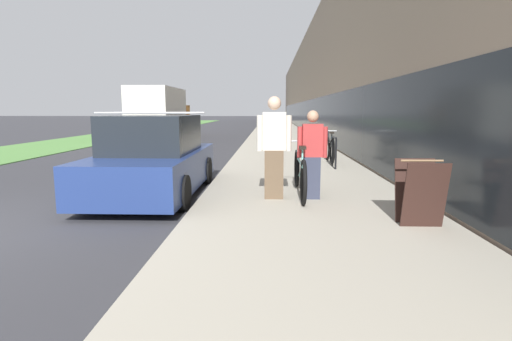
{
  "coord_description": "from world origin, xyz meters",
  "views": [
    {
      "loc": [
        4.51,
        -4.88,
        1.66
      ],
      "look_at": [
        3.89,
        13.1,
        -1.06
      ],
      "focal_mm": 28.0,
      "sensor_mm": 36.0,
      "label": 1
    }
  ],
  "objects_px": {
    "person_bystander": "(274,148)",
    "moving_truck": "(160,113)",
    "cruiser_bike_nearest": "(330,149)",
    "parked_sedan_curbside": "(154,160)",
    "bike_rack_hoop": "(334,149)",
    "person_rider": "(312,155)",
    "sandwich_board_sign": "(420,192)",
    "tandem_bicycle": "(300,173)"
  },
  "relations": [
    {
      "from": "parked_sedan_curbside",
      "to": "tandem_bicycle",
      "type": "bearing_deg",
      "value": -8.59
    },
    {
      "from": "cruiser_bike_nearest",
      "to": "parked_sedan_curbside",
      "type": "distance_m",
      "value": 5.94
    },
    {
      "from": "tandem_bicycle",
      "to": "parked_sedan_curbside",
      "type": "bearing_deg",
      "value": 171.41
    },
    {
      "from": "cruiser_bike_nearest",
      "to": "moving_truck",
      "type": "relative_size",
      "value": 0.25
    },
    {
      "from": "person_rider",
      "to": "parked_sedan_curbside",
      "type": "distance_m",
      "value": 3.1
    },
    {
      "from": "parked_sedan_curbside",
      "to": "person_bystander",
      "type": "bearing_deg",
      "value": -16.81
    },
    {
      "from": "person_rider",
      "to": "person_bystander",
      "type": "height_order",
      "value": "person_bystander"
    },
    {
      "from": "bike_rack_hoop",
      "to": "sandwich_board_sign",
      "type": "height_order",
      "value": "sandwich_board_sign"
    },
    {
      "from": "tandem_bicycle",
      "to": "cruiser_bike_nearest",
      "type": "distance_m",
      "value": 4.9
    },
    {
      "from": "person_rider",
      "to": "moving_truck",
      "type": "relative_size",
      "value": 0.23
    },
    {
      "from": "parked_sedan_curbside",
      "to": "bike_rack_hoop",
      "type": "bearing_deg",
      "value": 37.95
    },
    {
      "from": "parked_sedan_curbside",
      "to": "moving_truck",
      "type": "height_order",
      "value": "moving_truck"
    },
    {
      "from": "person_bystander",
      "to": "bike_rack_hoop",
      "type": "relative_size",
      "value": 2.12
    },
    {
      "from": "person_rider",
      "to": "moving_truck",
      "type": "height_order",
      "value": "moving_truck"
    },
    {
      "from": "bike_rack_hoop",
      "to": "moving_truck",
      "type": "distance_m",
      "value": 15.14
    },
    {
      "from": "person_bystander",
      "to": "cruiser_bike_nearest",
      "type": "xyz_separation_m",
      "value": [
        1.73,
        5.02,
        -0.51
      ]
    },
    {
      "from": "tandem_bicycle",
      "to": "sandwich_board_sign",
      "type": "relative_size",
      "value": 2.66
    },
    {
      "from": "person_bystander",
      "to": "cruiser_bike_nearest",
      "type": "bearing_deg",
      "value": 71.02
    },
    {
      "from": "sandwich_board_sign",
      "to": "parked_sedan_curbside",
      "type": "bearing_deg",
      "value": 151.74
    },
    {
      "from": "person_rider",
      "to": "sandwich_board_sign",
      "type": "xyz_separation_m",
      "value": [
        1.3,
        -1.61,
        -0.33
      ]
    },
    {
      "from": "bike_rack_hoop",
      "to": "cruiser_bike_nearest",
      "type": "height_order",
      "value": "cruiser_bike_nearest"
    },
    {
      "from": "person_rider",
      "to": "moving_truck",
      "type": "xyz_separation_m",
      "value": [
        -7.21,
        16.54,
        0.59
      ]
    },
    {
      "from": "person_bystander",
      "to": "moving_truck",
      "type": "distance_m",
      "value": 17.79
    },
    {
      "from": "bike_rack_hoop",
      "to": "sandwich_board_sign",
      "type": "xyz_separation_m",
      "value": [
        0.29,
        -5.45,
        -0.06
      ]
    },
    {
      "from": "person_rider",
      "to": "cruiser_bike_nearest",
      "type": "bearing_deg",
      "value": 78.09
    },
    {
      "from": "bike_rack_hoop",
      "to": "sandwich_board_sign",
      "type": "distance_m",
      "value": 5.46
    },
    {
      "from": "parked_sedan_curbside",
      "to": "moving_truck",
      "type": "distance_m",
      "value": 16.39
    },
    {
      "from": "tandem_bicycle",
      "to": "person_bystander",
      "type": "height_order",
      "value": "person_bystander"
    },
    {
      "from": "parked_sedan_curbside",
      "to": "moving_truck",
      "type": "relative_size",
      "value": 0.62
    },
    {
      "from": "bike_rack_hoop",
      "to": "parked_sedan_curbside",
      "type": "xyz_separation_m",
      "value": [
        -4.02,
        -3.13,
        0.08
      ]
    },
    {
      "from": "bike_rack_hoop",
      "to": "cruiser_bike_nearest",
      "type": "distance_m",
      "value": 1.19
    },
    {
      "from": "tandem_bicycle",
      "to": "cruiser_bike_nearest",
      "type": "xyz_separation_m",
      "value": [
        1.25,
        4.74,
        -0.01
      ]
    },
    {
      "from": "tandem_bicycle",
      "to": "bike_rack_hoop",
      "type": "height_order",
      "value": "tandem_bicycle"
    },
    {
      "from": "tandem_bicycle",
      "to": "parked_sedan_curbside",
      "type": "height_order",
      "value": "parked_sedan_curbside"
    },
    {
      "from": "cruiser_bike_nearest",
      "to": "moving_truck",
      "type": "bearing_deg",
      "value": 125.67
    },
    {
      "from": "sandwich_board_sign",
      "to": "parked_sedan_curbside",
      "type": "height_order",
      "value": "parked_sedan_curbside"
    },
    {
      "from": "person_bystander",
      "to": "person_rider",
      "type": "bearing_deg",
      "value": -0.37
    },
    {
      "from": "tandem_bicycle",
      "to": "person_rider",
      "type": "distance_m",
      "value": 0.51
    },
    {
      "from": "tandem_bicycle",
      "to": "bike_rack_hoop",
      "type": "distance_m",
      "value": 3.76
    },
    {
      "from": "bike_rack_hoop",
      "to": "parked_sedan_curbside",
      "type": "height_order",
      "value": "parked_sedan_curbside"
    },
    {
      "from": "moving_truck",
      "to": "person_bystander",
      "type": "bearing_deg",
      "value": -68.43
    },
    {
      "from": "person_rider",
      "to": "bike_rack_hoop",
      "type": "bearing_deg",
      "value": 75.35
    }
  ]
}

